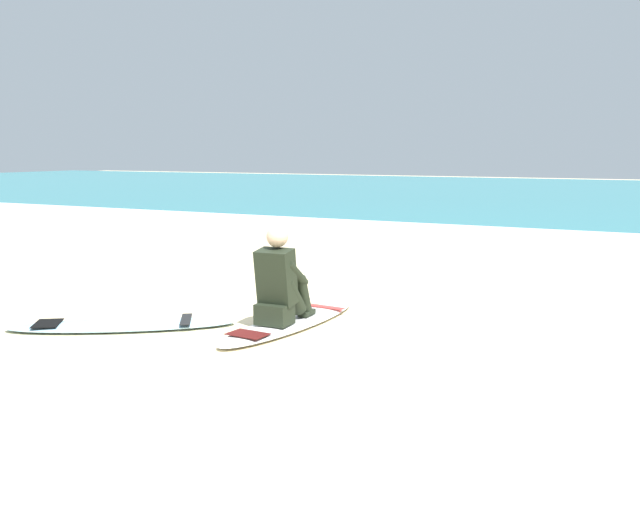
# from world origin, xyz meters

# --- Properties ---
(ground_plane) EXTENTS (80.00, 80.00, 0.00)m
(ground_plane) POSITION_xyz_m (0.00, 0.00, 0.00)
(ground_plane) COLOR beige
(sea) EXTENTS (80.00, 28.00, 0.10)m
(sea) POSITION_xyz_m (0.00, 22.37, 0.05)
(sea) COLOR teal
(sea) RESTS_ON ground
(breaking_foam) EXTENTS (80.00, 0.90, 0.11)m
(breaking_foam) POSITION_xyz_m (0.00, 8.67, 0.06)
(breaking_foam) COLOR white
(breaking_foam) RESTS_ON ground
(surfboard_main) EXTENTS (0.69, 2.26, 0.08)m
(surfboard_main) POSITION_xyz_m (0.57, -0.02, 0.04)
(surfboard_main) COLOR white
(surfboard_main) RESTS_ON ground
(surfer_seated) EXTENTS (0.38, 0.71, 0.95)m
(surfer_seated) POSITION_xyz_m (0.55, -0.18, 0.44)
(surfer_seated) COLOR black
(surfer_seated) RESTS_ON surfboard_main
(surfboard_spare_near) EXTENTS (2.12, 1.67, 0.08)m
(surfboard_spare_near) POSITION_xyz_m (-0.85, -0.87, 0.04)
(surfboard_spare_near) COLOR #9ED1E5
(surfboard_spare_near) RESTS_ON ground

